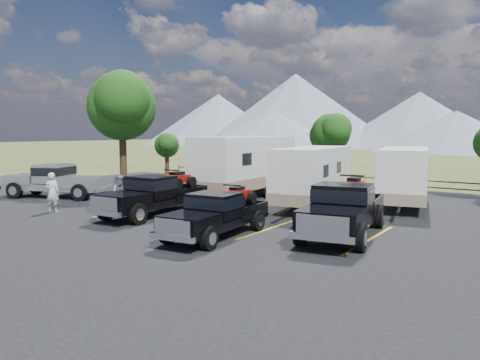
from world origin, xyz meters
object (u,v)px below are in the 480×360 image
Objects in this scene: tree_big_nw at (122,107)px; trailer_left at (245,165)px; person_b at (121,195)px; person_a at (52,192)px; trailer_right at (404,176)px; rig_right at (344,208)px; pickup_silver at (57,180)px; trailer_center at (313,176)px; rig_left at (155,194)px; rig_center at (217,213)px.

tree_big_nw reaches higher than trailer_left.
person_b is (-1.50, -8.43, -0.95)m from trailer_left.
person_a is (3.69, -7.86, -4.59)m from tree_big_nw.
trailer_left is 1.18× the size of trailer_right.
tree_big_nw reaches higher than person_a.
rig_right reaches higher than pickup_silver.
tree_big_nw is 1.15× the size of rig_right.
rig_right is at bearing -27.81° from person_b.
trailer_center reaches higher than person_a.
trailer_left is at bearing 156.37° from trailer_center.
pickup_silver is (-9.03, 1.05, 0.03)m from rig_left.
rig_center is at bearing 154.98° from person_a.
tree_big_nw is 6.53m from pickup_silver.
trailer_left reaches higher than rig_left.
rig_right is 0.76× the size of trailer_center.
trailer_center is (5.15, 6.31, 0.63)m from rig_left.
rig_right reaches higher than rig_center.
rig_center is 0.82× the size of pickup_silver.
person_a is (-13.80, -3.02, -0.09)m from rig_right.
rig_left reaches higher than pickup_silver.
trailer_right is (3.81, 11.18, 0.71)m from rig_center.
rig_left is 0.70× the size of trailer_center.
trailer_left is (0.02, 7.71, 0.89)m from rig_left.
rig_right is 3.53× the size of person_a.
tree_big_nw is 0.75× the size of trailer_left.
rig_center is 4.79m from rig_right.
tree_big_nw reaches higher than pickup_silver.
person_a reaches higher than rig_center.
rig_left is 5.50m from rig_center.
trailer_center is at bearing 10.14° from person_b.
rig_right is 10.61m from person_b.
pickup_silver is at bearing -168.28° from trailer_right.
trailer_right reaches higher than rig_left.
rig_right reaches higher than rig_left.
rig_center is 10.98m from trailer_left.
person_a is (-4.80, -2.13, -0.03)m from rig_left.
rig_right is at bearing 31.17° from rig_center.
tree_big_nw is 16.32m from rig_center.
rig_center is at bearing -46.99° from person_b.
trailer_left reaches higher than person_a.
rig_center is (5.14, -1.95, -0.11)m from rig_left.
trailer_left is at bearing 43.36° from person_b.
rig_left reaches higher than person_a.
person_b is (-10.48, -1.61, -0.12)m from rig_right.
rig_right is 14.13m from person_a.
tree_big_nw is 0.89× the size of trailer_right.
trailer_right reaches higher than pickup_silver.
rig_left is at bearing 175.98° from rig_right.
trailer_left is at bearing 176.92° from trailer_right.
rig_right is at bearing 3.31° from rig_left.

